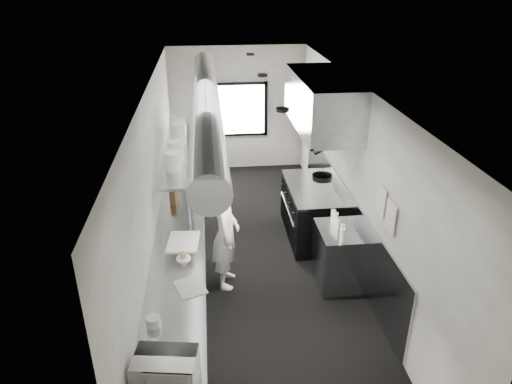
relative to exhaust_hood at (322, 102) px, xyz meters
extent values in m
cube|color=black|center=(-1.10, -0.70, -2.39)|extent=(3.00, 8.00, 0.01)
cube|color=silver|center=(-1.10, -0.70, 0.41)|extent=(3.00, 8.00, 0.01)
cube|color=silver|center=(-1.10, 3.30, -0.99)|extent=(3.00, 0.02, 2.80)
cube|color=silver|center=(-2.60, -0.70, -0.99)|extent=(0.02, 8.00, 2.80)
cube|color=silver|center=(0.40, -0.70, -0.99)|extent=(0.02, 8.00, 2.80)
cube|color=#8D939A|center=(0.38, -0.40, -1.84)|extent=(0.03, 5.50, 1.10)
cylinder|color=gray|center=(-1.80, -0.30, 0.16)|extent=(0.40, 6.40, 0.40)
cube|color=white|center=(-1.10, 3.26, -0.99)|extent=(1.20, 0.03, 1.10)
cube|color=black|center=(-1.10, 3.28, -0.42)|extent=(1.36, 0.03, 0.08)
cube|color=black|center=(-1.10, 3.28, -1.57)|extent=(1.36, 0.03, 0.08)
cube|color=black|center=(-1.74, 3.28, -0.99)|extent=(0.08, 0.03, 1.25)
cube|color=black|center=(-0.46, 3.28, -0.99)|extent=(0.08, 0.03, 1.25)
cube|color=#8D939A|center=(0.00, 0.00, 0.01)|extent=(0.80, 2.20, 0.80)
cube|color=#8D939A|center=(-0.38, 0.00, -0.38)|extent=(0.05, 2.20, 0.05)
cube|color=black|center=(-0.08, 0.00, -0.33)|extent=(0.50, 2.10, 0.28)
cube|color=#8D939A|center=(-2.25, -1.20, -1.94)|extent=(0.70, 6.00, 0.90)
cube|color=#8D939A|center=(-2.30, 0.30, -0.84)|extent=(0.45, 3.00, 0.04)
cylinder|color=#8D939A|center=(-2.10, -1.10, -1.17)|extent=(0.04, 0.04, 0.66)
cylinder|color=#8D939A|center=(-2.10, 0.30, -1.17)|extent=(0.04, 0.04, 0.66)
cylinder|color=#8D939A|center=(-2.10, 1.70, -1.17)|extent=(0.04, 0.04, 0.66)
cube|color=black|center=(-0.05, 0.00, -1.94)|extent=(0.85, 1.60, 0.90)
cube|color=#8D939A|center=(-0.05, 0.00, -1.47)|extent=(0.85, 1.60, 0.04)
cube|color=#8D939A|center=(-0.46, 0.00, -1.94)|extent=(0.03, 1.55, 0.80)
cylinder|color=#8D939A|center=(-0.49, 0.00, -1.84)|extent=(0.03, 1.30, 0.03)
cube|color=#8D939A|center=(0.05, -1.40, -1.94)|extent=(0.65, 0.80, 0.90)
cube|color=#8D939A|center=(-2.25, 2.50, -1.94)|extent=(0.70, 1.20, 0.90)
cube|color=silver|center=(0.37, -1.90, -0.79)|extent=(0.02, 0.28, 0.38)
cube|color=silver|center=(0.37, -2.25, -0.84)|extent=(0.02, 0.28, 0.38)
imported|color=white|center=(-1.60, -1.23, -1.56)|extent=(0.45, 0.64, 1.67)
imported|color=white|center=(-2.26, -3.91, -1.34)|extent=(0.57, 0.47, 0.31)
cylinder|color=#B1BBAD|center=(-2.41, -3.49, -1.44)|extent=(0.15, 0.15, 0.09)
cylinder|color=#B1BBAD|center=(-2.44, -3.13, -1.44)|extent=(0.20, 0.20, 0.11)
cube|color=silver|center=(-2.08, -2.52, -1.49)|extent=(0.42, 0.47, 0.01)
cylinder|color=white|center=(-2.17, -1.90, -1.48)|extent=(0.23, 0.23, 0.02)
sphere|color=tan|center=(-2.17, -1.90, -1.43)|extent=(0.10, 0.10, 0.10)
cube|color=white|center=(-2.19, -1.49, -1.48)|extent=(0.46, 0.59, 0.02)
cube|color=#52371D|center=(-2.37, -0.24, -1.38)|extent=(0.13, 0.22, 0.23)
cylinder|color=white|center=(-2.32, -0.52, -0.68)|extent=(0.31, 0.31, 0.28)
cylinder|color=white|center=(-2.29, -0.12, -0.67)|extent=(0.28, 0.28, 0.31)
cylinder|color=white|center=(-2.28, 0.63, -0.64)|extent=(0.26, 0.26, 0.36)
cylinder|color=white|center=(-2.31, 0.91, -0.62)|extent=(0.28, 0.28, 0.40)
cylinder|color=white|center=(-0.03, -1.70, -1.39)|extent=(0.08, 0.08, 0.19)
cylinder|color=white|center=(0.02, -1.53, -1.41)|extent=(0.06, 0.06, 0.17)
cylinder|color=white|center=(0.00, -1.37, -1.41)|extent=(0.06, 0.06, 0.16)
cylinder|color=white|center=(0.00, -1.24, -1.39)|extent=(0.08, 0.08, 0.19)
cylinder|color=white|center=(-0.01, -1.15, -1.39)|extent=(0.07, 0.07, 0.20)
camera|label=1|loc=(-1.79, -7.07, 1.89)|focal=33.02mm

